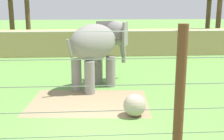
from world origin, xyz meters
name	(u,v)px	position (x,y,z in m)	size (l,w,h in m)	color
ground_plane	(91,129)	(0.00, 0.00, 0.00)	(120.00, 120.00, 0.00)	#609342
dirt_patch	(89,102)	(-0.10, 2.67, 0.00)	(4.93, 3.48, 0.01)	#937F5B
embankment_wall	(91,43)	(0.00, 13.99, 0.98)	(36.00, 1.80, 1.95)	tan
elephant	(98,45)	(0.37, 4.98, 2.11)	(3.50, 3.67, 3.19)	gray
enrichment_ball	(135,105)	(1.60, 1.04, 0.42)	(0.83, 0.83, 0.83)	tan
cable_fence	(89,110)	(-0.04, -3.12, 1.86)	(12.28, 0.23, 3.71)	brown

